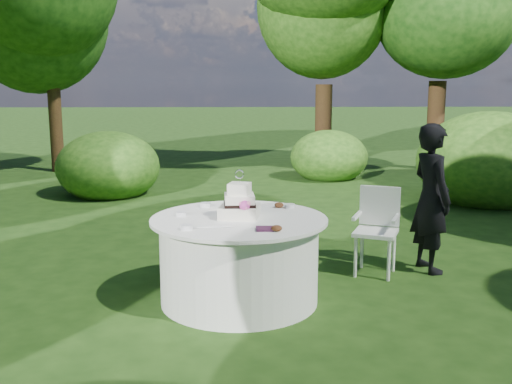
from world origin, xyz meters
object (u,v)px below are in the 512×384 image
(napkins, at_px, (265,229))
(table, at_px, (239,259))
(guest, at_px, (431,198))
(cake, at_px, (240,205))
(chair, at_px, (377,223))

(napkins, xyz_separation_m, table, (-0.21, 0.44, -0.39))
(napkins, relative_size, guest, 0.09)
(napkins, bearing_deg, cake, 113.58)
(table, distance_m, cake, 0.50)
(table, bearing_deg, guest, 22.85)
(chair, bearing_deg, guest, 4.68)
(table, xyz_separation_m, cake, (0.01, 0.02, 0.50))
(napkins, xyz_separation_m, cake, (-0.20, 0.46, 0.10))
(table, xyz_separation_m, chair, (1.42, 0.79, 0.13))
(chair, bearing_deg, cake, -151.46)
(guest, bearing_deg, cake, 99.53)
(guest, distance_m, chair, 0.62)
(napkins, height_order, guest, guest)
(cake, height_order, chair, cake)
(cake, distance_m, chair, 1.65)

